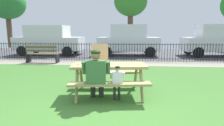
{
  "coord_description": "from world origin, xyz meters",
  "views": [
    {
      "loc": [
        0.35,
        -3.13,
        1.57
      ],
      "look_at": [
        -0.02,
        1.67,
        0.75
      ],
      "focal_mm": 30.0,
      "sensor_mm": 36.0,
      "label": 1
    }
  ],
  "objects": [
    {
      "name": "iron_fence_streetside",
      "position": [
        0.0,
        6.69,
        0.49
      ],
      "size": [
        18.05,
        0.03,
        0.97
      ],
      "color": "black",
      "rests_on": "ground"
    },
    {
      "name": "child_at_table",
      "position": [
        0.16,
        0.86,
        0.51
      ],
      "size": [
        0.33,
        0.33,
        0.84
      ],
      "color": "#2F2F2F",
      "rests_on": "ground"
    },
    {
      "name": "ground",
      "position": [
        0.0,
        1.35,
        -0.01
      ],
      "size": [
        28.0,
        10.69,
        0.02
      ],
      "primitive_type": "cube",
      "color": "#3C6D2B"
    },
    {
      "name": "cobblestone_walkway",
      "position": [
        0.0,
        5.99,
        -0.0
      ],
      "size": [
        28.0,
        1.4,
        0.01
      ],
      "primitive_type": "cube",
      "color": "gray"
    },
    {
      "name": "pizza_box_open",
      "position": [
        -0.31,
        1.41,
        0.86
      ],
      "size": [
        0.48,
        0.51,
        0.49
      ],
      "color": "tan",
      "rests_on": "picnic_table_foreground"
    },
    {
      "name": "picnic_table_foreground",
      "position": [
        -0.08,
        1.37,
        0.6
      ],
      "size": [
        1.96,
        1.68,
        0.79
      ],
      "color": "#968955",
      "rests_on": "ground"
    },
    {
      "name": "pizza_slice_on_table",
      "position": [
        -0.73,
        1.32,
        0.78
      ],
      "size": [
        0.27,
        0.2,
        0.02
      ],
      "color": "#F6D875",
      "rests_on": "picnic_table_foreground"
    },
    {
      "name": "park_bench_left",
      "position": [
        -3.84,
        5.86,
        0.42
      ],
      "size": [
        1.6,
        0.48,
        0.85
      ],
      "color": "brown",
      "rests_on": "ground"
    },
    {
      "name": "street_asphalt",
      "position": [
        0.0,
        10.05,
        -0.01
      ],
      "size": [
        28.0,
        6.71,
        0.01
      ],
      "primitive_type": "cube",
      "color": "#424247"
    },
    {
      "name": "parked_car_far_left",
      "position": [
        -4.84,
        9.13,
        1.01
      ],
      "size": [
        4.44,
        2.0,
        1.94
      ],
      "color": "silver",
      "rests_on": "ground"
    },
    {
      "name": "adult_at_table",
      "position": [
        -0.31,
        0.83,
        0.66
      ],
      "size": [
        0.63,
        0.62,
        1.19
      ],
      "color": "#2C2C2C",
      "rests_on": "ground"
    },
    {
      "name": "parked_car_center",
      "position": [
        5.91,
        9.13,
        1.01
      ],
      "size": [
        3.94,
        1.9,
        1.98
      ],
      "color": "silver",
      "rests_on": "ground"
    },
    {
      "name": "parked_car_left",
      "position": [
        0.46,
        9.13,
        1.01
      ],
      "size": [
        3.91,
        1.85,
        1.98
      ],
      "color": "silver",
      "rests_on": "ground"
    },
    {
      "name": "far_tree_left",
      "position": [
        -10.94,
        14.33,
        4.16
      ],
      "size": [
        3.36,
        3.36,
        5.72
      ],
      "color": "brown",
      "rests_on": "ground"
    },
    {
      "name": "far_tree_midleft",
      "position": [
        0.66,
        14.33,
        4.14
      ],
      "size": [
        2.96,
        2.96,
        5.55
      ],
      "color": "brown",
      "rests_on": "ground"
    }
  ]
}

